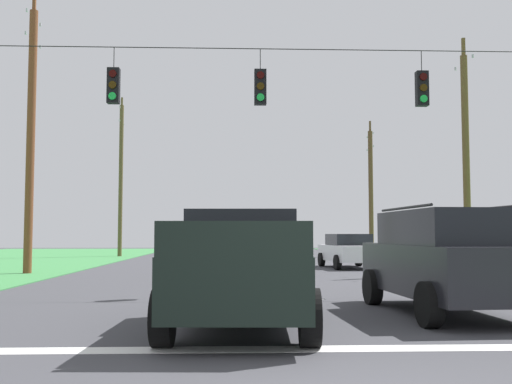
{
  "coord_description": "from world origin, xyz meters",
  "views": [
    {
      "loc": [
        -0.89,
        -5.09,
        1.55
      ],
      "look_at": [
        -0.19,
        13.07,
        2.8
      ],
      "focal_mm": 42.02,
      "sensor_mm": 36.0,
      "label": 1
    }
  ],
  "objects_px": {
    "utility_pole_far_right": "(371,189)",
    "utility_pole_far_left": "(121,176)",
    "distant_car_crossing_white": "(348,250)",
    "pickup_truck": "(241,268)",
    "utility_pole_mid_right": "(466,158)",
    "suv_black": "(446,259)",
    "utility_pole_mid_left": "(31,134)",
    "overhead_signal_span": "(266,147)"
  },
  "relations": [
    {
      "from": "pickup_truck",
      "to": "utility_pole_mid_left",
      "type": "bearing_deg",
      "value": 121.33
    },
    {
      "from": "suv_black",
      "to": "utility_pole_far_right",
      "type": "bearing_deg",
      "value": 79.65
    },
    {
      "from": "suv_black",
      "to": "utility_pole_mid_left",
      "type": "relative_size",
      "value": 0.45
    },
    {
      "from": "suv_black",
      "to": "utility_pole_mid_right",
      "type": "relative_size",
      "value": 0.53
    },
    {
      "from": "pickup_truck",
      "to": "utility_pole_mid_right",
      "type": "height_order",
      "value": "utility_pole_mid_right"
    },
    {
      "from": "utility_pole_far_right",
      "to": "utility_pole_mid_left",
      "type": "height_order",
      "value": "utility_pole_mid_left"
    },
    {
      "from": "utility_pole_mid_right",
      "to": "utility_pole_far_right",
      "type": "height_order",
      "value": "utility_pole_far_right"
    },
    {
      "from": "suv_black",
      "to": "utility_pole_mid_right",
      "type": "bearing_deg",
      "value": 66.45
    },
    {
      "from": "utility_pole_far_right",
      "to": "utility_pole_mid_left",
      "type": "bearing_deg",
      "value": -135.22
    },
    {
      "from": "distant_car_crossing_white",
      "to": "utility_pole_far_left",
      "type": "height_order",
      "value": "utility_pole_far_left"
    },
    {
      "from": "utility_pole_far_left",
      "to": "overhead_signal_span",
      "type": "bearing_deg",
      "value": -71.01
    },
    {
      "from": "pickup_truck",
      "to": "suv_black",
      "type": "relative_size",
      "value": 1.12
    },
    {
      "from": "pickup_truck",
      "to": "suv_black",
      "type": "xyz_separation_m",
      "value": [
        3.98,
        1.27,
        0.09
      ]
    },
    {
      "from": "overhead_signal_span",
      "to": "pickup_truck",
      "type": "height_order",
      "value": "overhead_signal_span"
    },
    {
      "from": "utility_pole_far_right",
      "to": "utility_pole_mid_left",
      "type": "distance_m",
      "value": 24.31
    },
    {
      "from": "utility_pole_far_right",
      "to": "utility_pole_far_left",
      "type": "relative_size",
      "value": 0.86
    },
    {
      "from": "utility_pole_far_left",
      "to": "utility_pole_far_right",
      "type": "bearing_deg",
      "value": 0.19
    },
    {
      "from": "utility_pole_mid_right",
      "to": "suv_black",
      "type": "bearing_deg",
      "value": -113.55
    },
    {
      "from": "overhead_signal_span",
      "to": "utility_pole_mid_right",
      "type": "height_order",
      "value": "utility_pole_mid_right"
    },
    {
      "from": "overhead_signal_span",
      "to": "suv_black",
      "type": "xyz_separation_m",
      "value": [
        3.23,
        -4.37,
        -2.8
      ]
    },
    {
      "from": "utility_pole_mid_right",
      "to": "utility_pole_far_left",
      "type": "bearing_deg",
      "value": 133.46
    },
    {
      "from": "distant_car_crossing_white",
      "to": "utility_pole_mid_right",
      "type": "relative_size",
      "value": 0.48
    },
    {
      "from": "utility_pole_mid_left",
      "to": "utility_pole_far_left",
      "type": "xyz_separation_m",
      "value": [
        0.29,
        17.05,
        0.02
      ]
    },
    {
      "from": "overhead_signal_span",
      "to": "distant_car_crossing_white",
      "type": "bearing_deg",
      "value": 68.63
    },
    {
      "from": "overhead_signal_span",
      "to": "utility_pole_far_right",
      "type": "xyz_separation_m",
      "value": [
        8.51,
        24.58,
        0.69
      ]
    },
    {
      "from": "distant_car_crossing_white",
      "to": "utility_pole_mid_left",
      "type": "relative_size",
      "value": 0.41
    },
    {
      "from": "utility_pole_mid_left",
      "to": "utility_pole_far_left",
      "type": "height_order",
      "value": "utility_pole_mid_left"
    },
    {
      "from": "utility_pole_mid_left",
      "to": "utility_pole_far_left",
      "type": "bearing_deg",
      "value": 89.02
    },
    {
      "from": "overhead_signal_span",
      "to": "distant_car_crossing_white",
      "type": "height_order",
      "value": "overhead_signal_span"
    },
    {
      "from": "suv_black",
      "to": "pickup_truck",
      "type": "bearing_deg",
      "value": -162.24
    },
    {
      "from": "suv_black",
      "to": "utility_pole_far_left",
      "type": "xyz_separation_m",
      "value": [
        -11.67,
        28.89,
        4.34
      ]
    },
    {
      "from": "suv_black",
      "to": "utility_pole_mid_left",
      "type": "distance_m",
      "value": 17.37
    },
    {
      "from": "utility_pole_far_right",
      "to": "utility_pole_mid_left",
      "type": "xyz_separation_m",
      "value": [
        -17.25,
        -17.11,
        0.84
      ]
    },
    {
      "from": "pickup_truck",
      "to": "distant_car_crossing_white",
      "type": "height_order",
      "value": "pickup_truck"
    },
    {
      "from": "utility_pole_far_right",
      "to": "suv_black",
      "type": "bearing_deg",
      "value": -100.35
    },
    {
      "from": "distant_car_crossing_white",
      "to": "utility_pole_far_left",
      "type": "relative_size",
      "value": 0.41
    },
    {
      "from": "pickup_truck",
      "to": "utility_pole_mid_left",
      "type": "distance_m",
      "value": 15.97
    },
    {
      "from": "distant_car_crossing_white",
      "to": "utility_pole_far_right",
      "type": "relative_size",
      "value": 0.48
    },
    {
      "from": "pickup_truck",
      "to": "utility_pole_mid_right",
      "type": "xyz_separation_m",
      "value": [
        8.93,
        12.63,
        3.5
      ]
    },
    {
      "from": "overhead_signal_span",
      "to": "suv_black",
      "type": "relative_size",
      "value": 3.32
    },
    {
      "from": "utility_pole_mid_right",
      "to": "utility_pole_mid_left",
      "type": "relative_size",
      "value": 0.85
    },
    {
      "from": "pickup_truck",
      "to": "utility_pole_far_left",
      "type": "distance_m",
      "value": 31.44
    }
  ]
}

